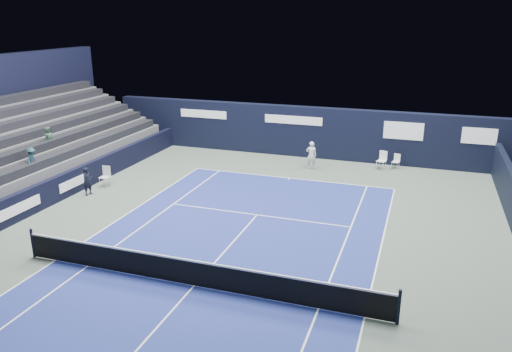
{
  "coord_description": "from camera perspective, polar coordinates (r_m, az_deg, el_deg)",
  "views": [
    {
      "loc": [
        6.54,
        -12.89,
        8.4
      ],
      "look_at": [
        -0.55,
        7.87,
        1.3
      ],
      "focal_mm": 35.0,
      "sensor_mm": 36.0,
      "label": 1
    }
  ],
  "objects": [
    {
      "name": "side_barrier_left",
      "position": [
        25.96,
        -20.46,
        -0.72
      ],
      "size": [
        0.33,
        22.0,
        1.2
      ],
      "color": "black",
      "rests_on": "ground"
    },
    {
      "name": "tennis_net",
      "position": [
        16.47,
        -7.18,
        -10.86
      ],
      "size": [
        12.9,
        0.1,
        1.1
      ],
      "color": "black",
      "rests_on": "ground"
    },
    {
      "name": "back_sponsor_wall",
      "position": [
        30.88,
        6.2,
        5.01
      ],
      "size": [
        26.0,
        0.63,
        3.1
      ],
      "color": "black",
      "rests_on": "ground"
    },
    {
      "name": "line_judge",
      "position": [
        25.58,
        -18.68,
        -0.58
      ],
      "size": [
        0.46,
        0.58,
        1.39
      ],
      "primitive_type": "imported",
      "rotation": [
        0.0,
        0.0,
        1.29
      ],
      "color": "black",
      "rests_on": "ground"
    },
    {
      "name": "line_judge_chair",
      "position": [
        26.69,
        -16.82,
        0.14
      ],
      "size": [
        0.47,
        0.45,
        1.04
      ],
      "rotation": [
        0.0,
        0.0,
        0.01
      ],
      "color": "silver",
      "rests_on": "ground"
    },
    {
      "name": "folding_chair_back_a",
      "position": [
        29.31,
        14.28,
        2.13
      ],
      "size": [
        0.58,
        0.6,
        1.04
      ],
      "rotation": [
        0.0,
        0.0,
        -0.33
      ],
      "color": "white",
      "rests_on": "ground"
    },
    {
      "name": "court_surface",
      "position": [
        16.72,
        -7.11,
        -12.38
      ],
      "size": [
        10.97,
        23.77,
        0.01
      ],
      "primitive_type": "cube",
      "color": "navy",
      "rests_on": "ground"
    },
    {
      "name": "court_markings",
      "position": [
        16.71,
        -7.11,
        -12.36
      ],
      "size": [
        11.03,
        23.83,
        0.0
      ],
      "color": "white",
      "rests_on": "court_surface"
    },
    {
      "name": "folding_chair_back_b",
      "position": [
        29.65,
        15.75,
        1.76
      ],
      "size": [
        0.47,
        0.46,
        0.85
      ],
      "rotation": [
        0.0,
        0.0,
        -0.33
      ],
      "color": "silver",
      "rests_on": "ground"
    },
    {
      "name": "ground",
      "position": [
        18.31,
        -4.37,
        -9.44
      ],
      "size": [
        48.0,
        48.0,
        0.0
      ],
      "primitive_type": "plane",
      "color": "#49574D",
      "rests_on": "ground"
    },
    {
      "name": "spectator_stand",
      "position": [
        28.8,
        -25.37,
        3.25
      ],
      "size": [
        6.0,
        18.0,
        6.4
      ],
      "color": "#505053",
      "rests_on": "ground"
    },
    {
      "name": "tennis_player",
      "position": [
        28.57,
        6.33,
        2.39
      ],
      "size": [
        0.65,
        0.86,
        1.6
      ],
      "color": "white",
      "rests_on": "ground"
    }
  ]
}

